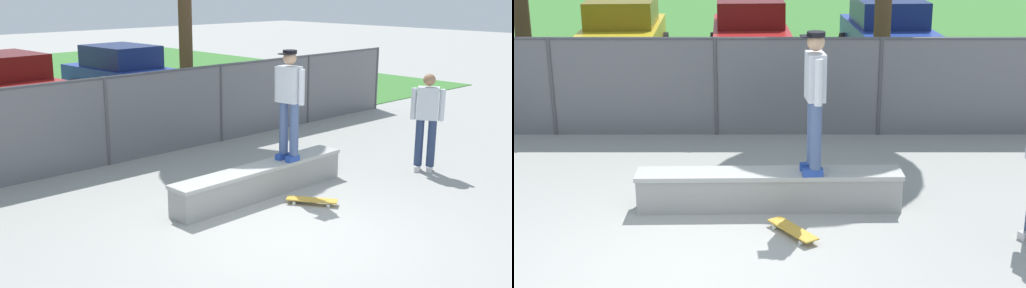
# 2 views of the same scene
# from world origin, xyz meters

# --- Properties ---
(ground_plane) EXTENTS (80.00, 80.00, 0.00)m
(ground_plane) POSITION_xyz_m (0.00, 0.00, 0.00)
(ground_plane) COLOR #9E9E99
(concrete_ledge) EXTENTS (3.49, 0.55, 0.51)m
(concrete_ledge) POSITION_xyz_m (0.92, 1.64, 0.26)
(concrete_ledge) COLOR #999993
(concrete_ledge) RESTS_ON ground
(skateboarder) EXTENTS (0.33, 0.60, 1.84)m
(skateboarder) POSITION_xyz_m (1.49, 1.59, 1.54)
(skateboarder) COLOR #2647A5
(skateboarder) RESTS_ON concrete_ledge
(skateboard) EXTENTS (0.61, 0.77, 0.09)m
(skateboard) POSITION_xyz_m (1.21, 0.78, 0.07)
(skateboard) COLOR gold
(skateboard) RESTS_ON ground
(chainlink_fence) EXTENTS (16.97, 0.07, 1.72)m
(chainlink_fence) POSITION_xyz_m (0.00, 4.95, 0.94)
(chainlink_fence) COLOR #4C4C51
(chainlink_fence) RESTS_ON ground
(car_red) EXTENTS (2.21, 4.30, 1.66)m
(car_red) POSITION_xyz_m (0.44, 10.83, 0.84)
(car_red) COLOR #B21E1E
(car_red) RESTS_ON ground
(car_blue) EXTENTS (2.21, 4.30, 1.66)m
(car_blue) POSITION_xyz_m (3.86, 10.77, 0.84)
(car_blue) COLOR #233D9E
(car_blue) RESTS_ON ground
(bystander) EXTENTS (0.41, 0.53, 1.82)m
(bystander) POSITION_xyz_m (4.12, 0.62, 1.01)
(bystander) COLOR beige
(bystander) RESTS_ON ground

